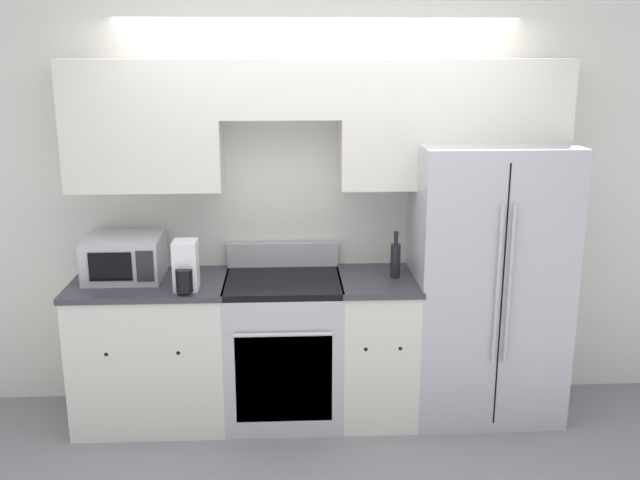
% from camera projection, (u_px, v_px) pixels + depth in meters
% --- Properties ---
extents(ground_plane, '(12.00, 12.00, 0.00)m').
position_uv_depth(ground_plane, '(322.00, 437.00, 4.38)').
color(ground_plane, gray).
extents(wall_back, '(8.00, 0.39, 2.60)m').
position_uv_depth(wall_back, '(320.00, 178.00, 4.56)').
color(wall_back, silver).
rests_on(wall_back, ground_plane).
extents(lower_cabinets_left, '(0.96, 0.64, 0.92)m').
position_uv_depth(lower_cabinets_left, '(153.00, 351.00, 4.51)').
color(lower_cabinets_left, silver).
rests_on(lower_cabinets_left, ground_plane).
extents(lower_cabinets_right, '(0.49, 0.64, 0.92)m').
position_uv_depth(lower_cabinets_right, '(376.00, 346.00, 4.57)').
color(lower_cabinets_right, silver).
rests_on(lower_cabinets_right, ground_plane).
extents(oven_range, '(0.73, 0.65, 1.08)m').
position_uv_depth(oven_range, '(284.00, 347.00, 4.55)').
color(oven_range, '#B7B7BC').
rests_on(oven_range, ground_plane).
extents(refrigerator, '(0.93, 0.78, 1.76)m').
position_uv_depth(refrigerator, '(484.00, 280.00, 4.57)').
color(refrigerator, '#B7B7BC').
rests_on(refrigerator, ground_plane).
extents(microwave, '(0.46, 0.41, 0.27)m').
position_uv_depth(microwave, '(125.00, 257.00, 4.42)').
color(microwave, '#B7B7BC').
rests_on(microwave, lower_cabinets_left).
extents(bottle, '(0.06, 0.06, 0.29)m').
position_uv_depth(bottle, '(395.00, 259.00, 4.44)').
color(bottle, black).
rests_on(bottle, lower_cabinets_right).
extents(coffee_maker, '(0.14, 0.22, 0.30)m').
position_uv_depth(coffee_maker, '(186.00, 268.00, 4.20)').
color(coffee_maker, white).
rests_on(coffee_maker, lower_cabinets_left).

